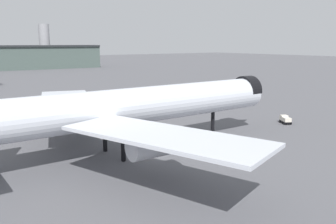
{
  "coord_description": "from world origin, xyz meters",
  "views": [
    {
      "loc": [
        -32.36,
        -48.15,
        18.87
      ],
      "look_at": [
        5.96,
        3.87,
        6.27
      ],
      "focal_mm": 38.25,
      "sensor_mm": 36.0,
      "label": 1
    }
  ],
  "objects": [
    {
      "name": "ground",
      "position": [
        0.0,
        0.0,
        0.0
      ],
      "size": [
        900.0,
        900.0,
        0.0
      ],
      "primitive_type": "plane",
      "color": "#56565B"
    },
    {
      "name": "airliner_near_gate",
      "position": [
        -2.79,
        3.93,
        8.01
      ],
      "size": [
        68.58,
        62.86,
        18.18
      ],
      "rotation": [
        0.0,
        0.0,
        -0.01
      ],
      "color": "silver",
      "rests_on": "ground"
    },
    {
      "name": "baggage_tug_wing",
      "position": [
        38.92,
        1.85,
        0.97
      ],
      "size": [
        3.06,
        3.57,
        1.85
      ],
      "rotation": [
        0.0,
        0.0,
        1.07
      ],
      "color": "black",
      "rests_on": "ground"
    },
    {
      "name": "traffic_cone_near_nose",
      "position": [
        -16.03,
        38.98,
        0.39
      ],
      "size": [
        0.62,
        0.62,
        0.78
      ],
      "primitive_type": "cone",
      "color": "#F2600C",
      "rests_on": "ground"
    }
  ]
}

